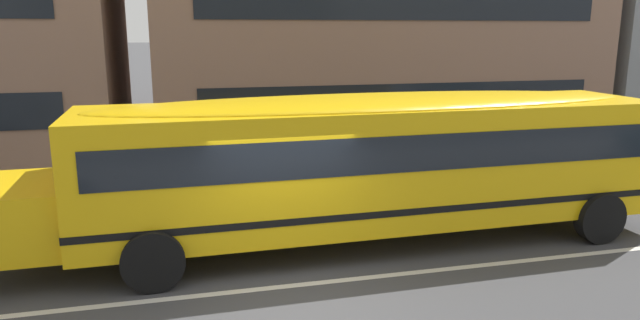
# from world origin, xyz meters

# --- Properties ---
(ground_plane) EXTENTS (400.00, 400.00, 0.00)m
(ground_plane) POSITION_xyz_m (0.00, 0.00, 0.00)
(ground_plane) COLOR #424244
(sidewalk_far) EXTENTS (120.00, 3.00, 0.01)m
(sidewalk_far) POSITION_xyz_m (0.00, 8.06, 0.01)
(sidewalk_far) COLOR gray
(sidewalk_far) RESTS_ON ground_plane
(lane_centreline) EXTENTS (110.00, 0.16, 0.01)m
(lane_centreline) POSITION_xyz_m (0.00, 0.00, 0.00)
(lane_centreline) COLOR silver
(lane_centreline) RESTS_ON ground_plane
(school_bus) EXTENTS (13.54, 3.21, 3.02)m
(school_bus) POSITION_xyz_m (1.88, 1.75, 1.79)
(school_bus) COLOR yellow
(school_bus) RESTS_ON ground_plane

